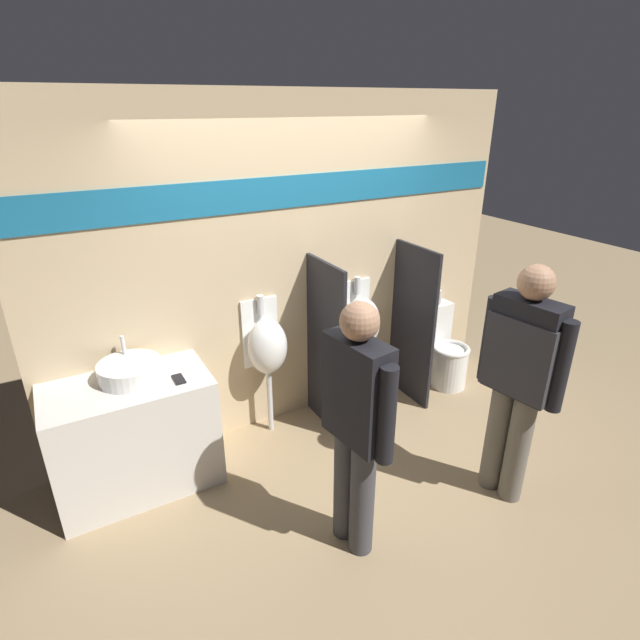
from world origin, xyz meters
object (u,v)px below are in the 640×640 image
person_with_lanyard (356,422)px  person_in_vest (520,370)px  sink_basin (130,371)px  cell_phone (179,379)px  toilet (445,353)px  urinal_far (362,323)px  urinal_near_counter (267,346)px

person_with_lanyard → person_in_vest: bearing=-104.5°
sink_basin → cell_phone: bearing=-32.7°
sink_basin → person_with_lanyard: (1.02, -1.26, -0.00)m
person_in_vest → sink_basin: bearing=47.9°
toilet → person_in_vest: (-0.70, -1.37, 0.67)m
urinal_far → person_with_lanyard: bearing=-125.2°
person_in_vest → person_with_lanyard: bearing=73.4°
sink_basin → toilet: sink_basin is taller
toilet → person_with_lanyard: person_with_lanyard is taller
urinal_far → person_in_vest: bearing=-81.5°
urinal_near_counter → toilet: size_ratio=1.29×
urinal_near_counter → toilet: bearing=-4.3°
cell_phone → urinal_far: bearing=9.2°
urinal_far → person_with_lanyard: person_with_lanyard is taller
cell_phone → person_in_vest: person_in_vest is taller
cell_phone → toilet: size_ratio=0.15×
urinal_near_counter → person_in_vest: 1.90m
sink_basin → cell_phone: 0.34m
cell_phone → person_with_lanyard: size_ratio=0.08×
toilet → person_with_lanyard: bearing=-147.0°
person_in_vest → cell_phone: bearing=47.9°
urinal_near_counter → person_with_lanyard: 1.36m
urinal_near_counter → person_with_lanyard: bearing=-91.6°
urinal_near_counter → person_in_vest: (1.14, -1.51, 0.20)m
urinal_near_counter → person_with_lanyard: size_ratio=0.73×
sink_basin → urinal_near_counter: size_ratio=0.35×
toilet → person_with_lanyard: size_ratio=0.56×
sink_basin → urinal_far: 1.98m
urinal_near_counter → cell_phone: bearing=-160.5°
cell_phone → urinal_far: urinal_far is taller
sink_basin → toilet: (2.90, -0.04, -0.59)m
person_in_vest → person_with_lanyard: size_ratio=1.04×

